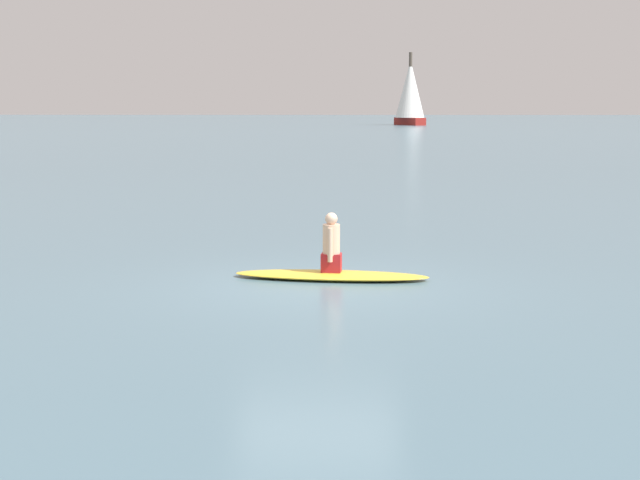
% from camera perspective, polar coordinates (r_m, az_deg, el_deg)
% --- Properties ---
extents(ground_plane, '(400.00, 400.00, 0.00)m').
position_cam_1_polar(ground_plane, '(14.12, -0.14, -2.87)').
color(ground_plane, slate).
extents(surfboard, '(1.08, 3.16, 0.12)m').
position_cam_1_polar(surfboard, '(14.72, 0.70, -2.18)').
color(surfboard, gold).
rests_on(surfboard, ground).
extents(person_paddler, '(0.41, 0.34, 0.94)m').
position_cam_1_polar(person_paddler, '(14.63, 0.70, -0.31)').
color(person_paddler, '#A51E23').
rests_on(person_paddler, surfboard).
extents(sailboat_far_left, '(5.25, 4.86, 8.93)m').
position_cam_1_polar(sailboat_far_left, '(117.15, 5.56, 9.08)').
color(sailboat_far_left, maroon).
rests_on(sailboat_far_left, ground).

